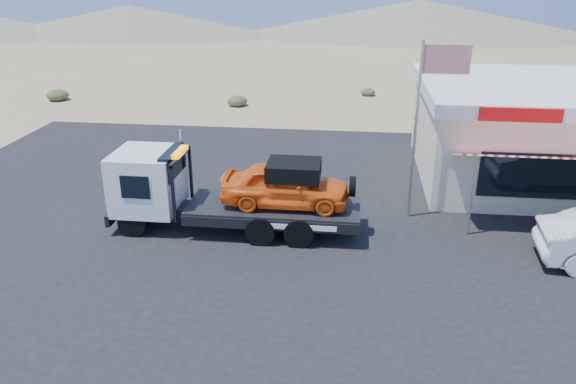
{
  "coord_description": "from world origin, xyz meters",
  "views": [
    {
      "loc": [
        2.65,
        -13.68,
        8.21
      ],
      "look_at": [
        0.71,
        2.61,
        1.5
      ],
      "focal_mm": 35.0,
      "sensor_mm": 36.0,
      "label": 1
    }
  ],
  "objects": [
    {
      "name": "ground",
      "position": [
        0.0,
        0.0,
        0.0
      ],
      "size": [
        120.0,
        120.0,
        0.0
      ],
      "primitive_type": "plane",
      "color": "#957955",
      "rests_on": "ground"
    },
    {
      "name": "asphalt_lot",
      "position": [
        2.0,
        3.0,
        0.01
      ],
      "size": [
        32.0,
        24.0,
        0.02
      ],
      "primitive_type": "cube",
      "color": "black",
      "rests_on": "ground"
    },
    {
      "name": "tow_truck",
      "position": [
        -1.26,
        2.84,
        1.44
      ],
      "size": [
        7.98,
        2.37,
        2.67
      ],
      "color": "black",
      "rests_on": "asphalt_lot"
    },
    {
      "name": "jerky_store",
      "position": [
        10.5,
        8.97,
        1.99
      ],
      "size": [
        10.4,
        9.97,
        3.9
      ],
      "color": "beige",
      "rests_on": "asphalt_lot"
    },
    {
      "name": "flagpole",
      "position": [
        4.93,
        4.5,
        3.76
      ],
      "size": [
        1.55,
        0.1,
        6.0
      ],
      "color": "#99999E",
      "rests_on": "asphalt_lot"
    },
    {
      "name": "desert_scrub",
      "position": [
        -13.25,
        9.64,
        0.32
      ],
      "size": [
        24.5,
        33.02,
        0.74
      ],
      "color": "#384324",
      "rests_on": "ground"
    },
    {
      "name": "distant_hills",
      "position": [
        -9.77,
        55.14,
        1.89
      ],
      "size": [
        126.0,
        48.0,
        4.2
      ],
      "color": "#726B59",
      "rests_on": "ground"
    }
  ]
}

